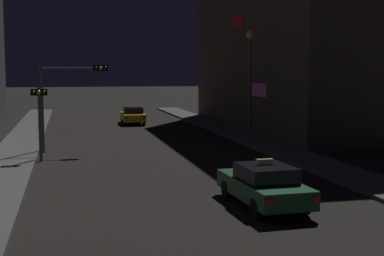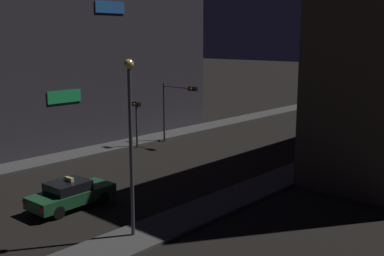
{
  "view_description": "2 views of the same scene",
  "coord_description": "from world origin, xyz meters",
  "px_view_note": "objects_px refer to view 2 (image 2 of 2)",
  "views": [
    {
      "loc": [
        -4.47,
        -7.62,
        4.5
      ],
      "look_at": [
        0.58,
        14.08,
        2.16
      ],
      "focal_mm": 50.67,
      "sensor_mm": 36.0,
      "label": 1
    },
    {
      "loc": [
        21.62,
        -3.46,
        8.51
      ],
      "look_at": [
        1.64,
        18.46,
        2.77
      ],
      "focal_mm": 43.5,
      "sensor_mm": 36.0,
      "label": 2
    }
  ],
  "objects_px": {
    "traffic_light_overhead": "(176,101)",
    "traffic_light_left_kerb": "(136,114)",
    "far_car": "(325,119)",
    "street_lamp_near_block": "(131,131)",
    "street_lamp_far_block": "(318,90)",
    "taxi": "(71,194)"
  },
  "relations": [
    {
      "from": "traffic_light_overhead",
      "to": "street_lamp_far_block",
      "type": "height_order",
      "value": "street_lamp_far_block"
    },
    {
      "from": "taxi",
      "to": "street_lamp_far_block",
      "type": "relative_size",
      "value": 0.65
    },
    {
      "from": "far_car",
      "to": "traffic_light_overhead",
      "type": "xyz_separation_m",
      "value": [
        -5.4,
        -15.36,
        2.84
      ]
    },
    {
      "from": "traffic_light_overhead",
      "to": "street_lamp_near_block",
      "type": "height_order",
      "value": "street_lamp_near_block"
    },
    {
      "from": "taxi",
      "to": "traffic_light_overhead",
      "type": "relative_size",
      "value": 0.92
    },
    {
      "from": "taxi",
      "to": "far_car",
      "type": "xyz_separation_m",
      "value": [
        -0.82,
        29.44,
        -0.0
      ]
    },
    {
      "from": "traffic_light_overhead",
      "to": "street_lamp_far_block",
      "type": "distance_m",
      "value": 11.58
    },
    {
      "from": "traffic_light_left_kerb",
      "to": "street_lamp_near_block",
      "type": "xyz_separation_m",
      "value": [
        12.78,
        -11.33,
        2.05
      ]
    },
    {
      "from": "traffic_light_overhead",
      "to": "traffic_light_left_kerb",
      "type": "xyz_separation_m",
      "value": [
        -1.41,
        -3.02,
        -0.91
      ]
    },
    {
      "from": "far_car",
      "to": "traffic_light_left_kerb",
      "type": "xyz_separation_m",
      "value": [
        -6.82,
        -18.38,
        1.93
      ]
    },
    {
      "from": "traffic_light_overhead",
      "to": "traffic_light_left_kerb",
      "type": "distance_m",
      "value": 3.45
    },
    {
      "from": "street_lamp_near_block",
      "to": "taxi",
      "type": "bearing_deg",
      "value": 176.92
    },
    {
      "from": "far_car",
      "to": "street_lamp_near_block",
      "type": "height_order",
      "value": "street_lamp_near_block"
    },
    {
      "from": "traffic_light_left_kerb",
      "to": "street_lamp_far_block",
      "type": "bearing_deg",
      "value": 21.76
    },
    {
      "from": "far_car",
      "to": "traffic_light_overhead",
      "type": "height_order",
      "value": "traffic_light_overhead"
    },
    {
      "from": "far_car",
      "to": "street_lamp_far_block",
      "type": "height_order",
      "value": "street_lamp_far_block"
    },
    {
      "from": "taxi",
      "to": "traffic_light_left_kerb",
      "type": "relative_size",
      "value": 1.22
    },
    {
      "from": "taxi",
      "to": "street_lamp_far_block",
      "type": "xyz_separation_m",
      "value": [
        5.07,
        16.12,
        4.39
      ]
    },
    {
      "from": "street_lamp_near_block",
      "to": "street_lamp_far_block",
      "type": "xyz_separation_m",
      "value": [
        -0.08,
        16.4,
        0.42
      ]
    },
    {
      "from": "far_car",
      "to": "traffic_light_overhead",
      "type": "relative_size",
      "value": 0.91
    },
    {
      "from": "far_car",
      "to": "street_lamp_near_block",
      "type": "distance_m",
      "value": 30.57
    },
    {
      "from": "taxi",
      "to": "traffic_light_overhead",
      "type": "height_order",
      "value": "traffic_light_overhead"
    }
  ]
}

